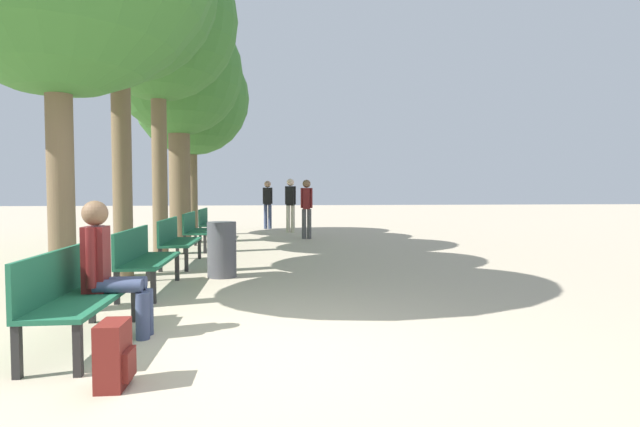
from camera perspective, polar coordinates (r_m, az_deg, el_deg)
ground_plane at (r=4.54m, az=-8.27°, el=-15.48°), size 80.00×80.00×0.00m
bench_row_0 at (r=5.08m, az=-26.30°, el=-7.91°), size 0.53×1.66×0.87m
bench_row_1 at (r=7.38m, az=-19.60°, el=-4.52°), size 0.53×1.66×0.87m
bench_row_2 at (r=9.74m, az=-16.14°, el=-2.73°), size 0.53×1.66×0.87m
bench_row_3 at (r=12.13m, az=-14.04°, el=-1.63°), size 0.53×1.66×0.87m
bench_row_4 at (r=14.54m, az=-12.64°, el=-0.90°), size 0.53×1.66×0.87m
tree_row_2 at (r=11.91m, az=-18.10°, el=20.16°), size 3.41×3.41×6.74m
tree_row_3 at (r=14.02m, az=-15.89°, el=15.08°), size 3.33×3.33×6.17m
tree_row_4 at (r=16.09m, az=-14.46°, el=12.62°), size 3.48×3.48×5.95m
person_seated at (r=5.17m, az=-22.98°, el=-5.52°), size 0.62×0.35×1.31m
backpack at (r=3.99m, az=-22.47°, el=-14.73°), size 0.23×0.32×0.47m
pedestrian_near at (r=17.96m, az=-6.00°, el=1.39°), size 0.35×0.23×1.72m
pedestrian_mid at (r=14.26m, az=-1.54°, el=0.98°), size 0.34×0.26×1.70m
pedestrian_far at (r=16.41m, az=-3.39°, el=1.36°), size 0.36×0.27×1.77m
trash_bin at (r=8.23m, az=-11.16°, el=-4.06°), size 0.46×0.46×0.89m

